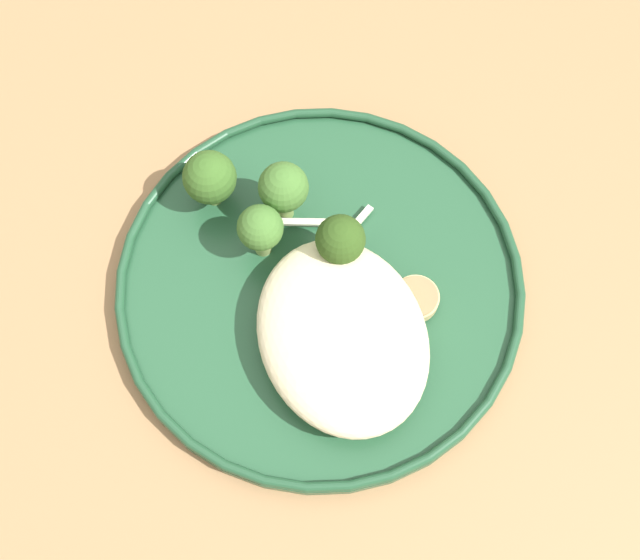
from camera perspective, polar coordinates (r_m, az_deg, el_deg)
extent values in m
plane|color=#665B51|center=(1.33, 0.11, -10.12)|extent=(6.00, 6.00, 0.00)
cube|color=#9E754C|center=(0.64, 0.22, 2.91)|extent=(1.40, 1.00, 0.04)
cylinder|color=#235133|center=(0.60, 0.00, -0.53)|extent=(0.29, 0.29, 0.01)
torus|color=#204B2E|center=(0.59, 0.00, -0.23)|extent=(0.29, 0.29, 0.01)
ellipsoid|color=beige|center=(0.56, 1.54, -3.78)|extent=(0.14, 0.11, 0.04)
cylinder|color=#E5C689|center=(0.58, -1.77, -2.23)|extent=(0.03, 0.03, 0.01)
cylinder|color=#958159|center=(0.57, -1.79, -2.00)|extent=(0.03, 0.03, 0.00)
cylinder|color=#E5C689|center=(0.58, 5.00, -2.93)|extent=(0.03, 0.03, 0.01)
cylinder|color=#958159|center=(0.57, 5.07, -2.66)|extent=(0.03, 0.03, 0.00)
cylinder|color=#E5C689|center=(0.57, 1.58, -3.90)|extent=(0.02, 0.02, 0.01)
cylinder|color=#958159|center=(0.57, 1.60, -3.70)|extent=(0.02, 0.02, 0.00)
cylinder|color=#DBB77A|center=(0.59, 6.52, -1.29)|extent=(0.03, 0.03, 0.01)
cylinder|color=#8E774F|center=(0.58, 6.58, -1.08)|extent=(0.03, 0.03, 0.00)
cylinder|color=#7A994C|center=(0.59, 0.99, 1.59)|extent=(0.02, 0.02, 0.03)
sphere|color=#2D4C19|center=(0.56, 1.04, 2.66)|extent=(0.03, 0.03, 0.03)
cylinder|color=#7A994C|center=(0.62, -7.24, 5.87)|extent=(0.01, 0.01, 0.02)
sphere|color=#386023|center=(0.60, -7.51, 6.92)|extent=(0.04, 0.04, 0.04)
cylinder|color=#7A994C|center=(0.61, -2.40, 5.13)|extent=(0.01, 0.01, 0.03)
sphere|color=#42702D|center=(0.58, -2.51, 6.32)|extent=(0.04, 0.04, 0.04)
cylinder|color=#89A356|center=(0.60, -3.93, 2.57)|extent=(0.02, 0.02, 0.02)
sphere|color=#42702D|center=(0.57, -4.09, 3.57)|extent=(0.03, 0.03, 0.03)
cube|color=silver|center=(0.61, 2.29, 3.62)|extent=(0.03, 0.04, 0.00)
cube|color=silver|center=(0.61, -0.64, 4.28)|extent=(0.02, 0.06, 0.00)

